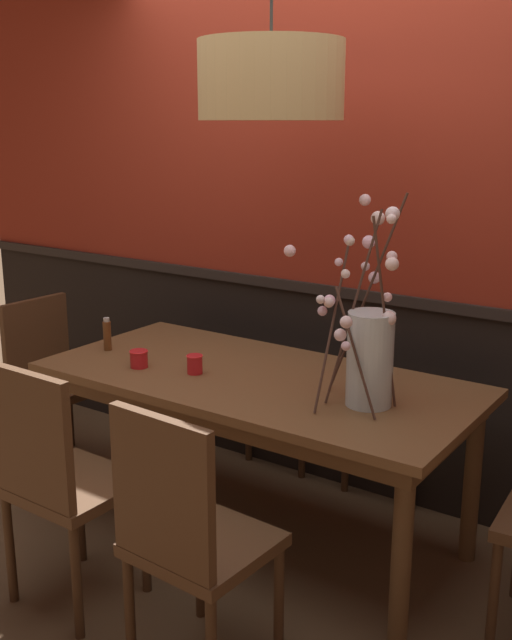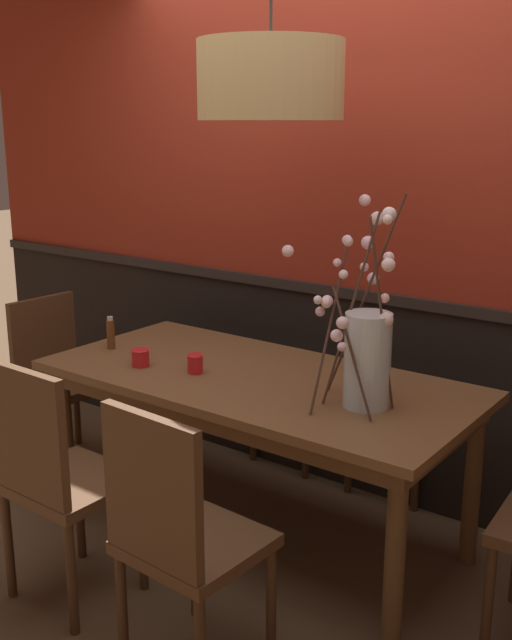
% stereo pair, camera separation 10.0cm
% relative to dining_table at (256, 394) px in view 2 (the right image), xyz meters
% --- Properties ---
extents(ground_plane, '(24.00, 24.00, 0.00)m').
position_rel_dining_table_xyz_m(ground_plane, '(0.00, 0.00, -0.67)').
color(ground_plane, brown).
extents(back_wall, '(5.07, 0.14, 2.91)m').
position_rel_dining_table_xyz_m(back_wall, '(0.00, 0.72, 0.78)').
color(back_wall, black).
rests_on(back_wall, ground).
extents(dining_table, '(1.87, 0.88, 0.75)m').
position_rel_dining_table_xyz_m(dining_table, '(0.00, 0.00, 0.00)').
color(dining_table, brown).
rests_on(dining_table, ground).
extents(chair_near_side_right, '(0.44, 0.43, 0.96)m').
position_rel_dining_table_xyz_m(chair_near_side_right, '(0.33, -0.85, -0.14)').
color(chair_near_side_right, '#4C301C').
rests_on(chair_near_side_right, ground).
extents(chair_far_side_right, '(0.44, 0.47, 0.90)m').
position_rel_dining_table_xyz_m(chair_far_side_right, '(0.28, 0.87, -0.16)').
color(chair_far_side_right, '#4C301C').
rests_on(chair_far_side_right, ground).
extents(chair_far_side_left, '(0.43, 0.40, 0.96)m').
position_rel_dining_table_xyz_m(chair_far_side_left, '(-0.29, 0.84, -0.13)').
color(chair_far_side_left, '#4C301C').
rests_on(chair_far_side_left, ground).
extents(chair_near_side_left, '(0.44, 0.41, 0.97)m').
position_rel_dining_table_xyz_m(chair_near_side_left, '(-0.31, -0.84, -0.12)').
color(chair_near_side_left, '#4C301C').
rests_on(chair_near_side_left, ground).
extents(chair_head_west_end, '(0.46, 0.44, 0.89)m').
position_rel_dining_table_xyz_m(chair_head_west_end, '(-1.31, 0.01, -0.16)').
color(chair_head_west_end, '#4C301C').
rests_on(chair_head_west_end, ground).
extents(vase_with_blossoms, '(0.46, 0.45, 0.79)m').
position_rel_dining_table_xyz_m(vase_with_blossoms, '(0.54, -0.04, 0.29)').
color(vase_with_blossoms, silver).
rests_on(vase_with_blossoms, dining_table).
extents(candle_holder_nearer_center, '(0.07, 0.07, 0.08)m').
position_rel_dining_table_xyz_m(candle_holder_nearer_center, '(-0.23, -0.13, 0.12)').
color(candle_holder_nearer_center, red).
rests_on(candle_holder_nearer_center, dining_table).
extents(candle_holder_nearer_edge, '(0.08, 0.08, 0.08)m').
position_rel_dining_table_xyz_m(candle_holder_nearer_edge, '(-0.48, -0.20, 0.12)').
color(candle_holder_nearer_edge, red).
rests_on(candle_holder_nearer_edge, dining_table).
extents(condiment_bottle, '(0.04, 0.04, 0.16)m').
position_rel_dining_table_xyz_m(condiment_bottle, '(-0.79, -0.09, 0.16)').
color(condiment_bottle, brown).
rests_on(condiment_bottle, dining_table).
extents(pendant_lamp, '(0.56, 0.56, 1.12)m').
position_rel_dining_table_xyz_m(pendant_lamp, '(0.08, -0.01, 1.27)').
color(pendant_lamp, tan).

